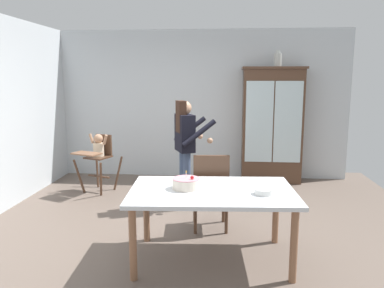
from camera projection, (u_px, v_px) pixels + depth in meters
The scene contains 10 objects.
ground_plane at pixel (187, 230), 4.63m from camera, with size 6.24×6.24×0.00m, color #66564C.
wall_back at pixel (201, 105), 6.97m from camera, with size 5.32×0.06×2.70m, color silver.
china_cabinet at pixel (272, 125), 6.66m from camera, with size 1.09×0.48×2.03m.
ceramic_vase at pixel (278, 60), 6.47m from camera, with size 0.13×0.13×0.27m.
high_chair_with_toddler at pixel (98, 152), 6.11m from camera, with size 0.74×0.81×0.95m.
adult_person at pixel (185, 141), 5.30m from camera, with size 0.64×0.63×1.53m.
dining_table at pixel (212, 198), 3.78m from camera, with size 1.69×1.12×0.74m.
birthday_cake at pixel (186, 183), 3.79m from camera, with size 0.28×0.28×0.19m.
serving_bowl at pixel (264, 192), 3.61m from camera, with size 0.18×0.18×0.06m, color silver.
dining_chair_far_side at pixel (211, 187), 4.51m from camera, with size 0.48×0.48×0.96m.
Camera 1 is at (0.44, -4.35, 1.84)m, focal length 35.35 mm.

